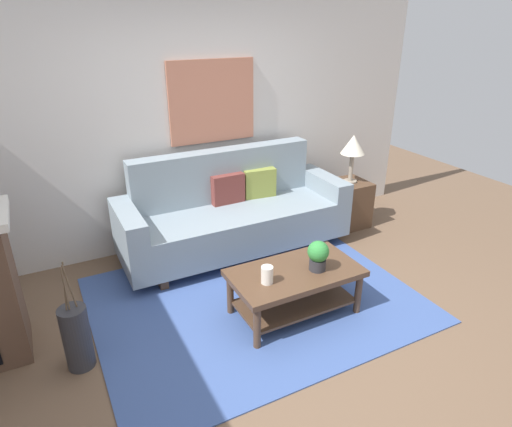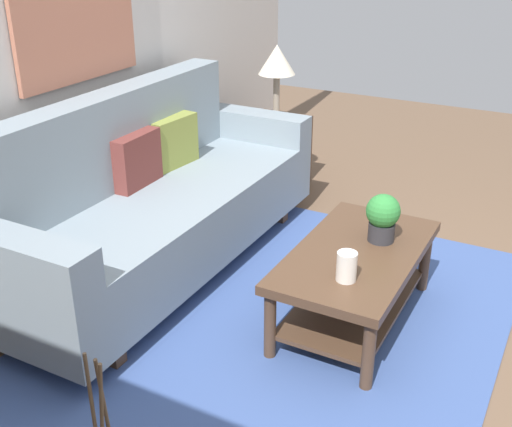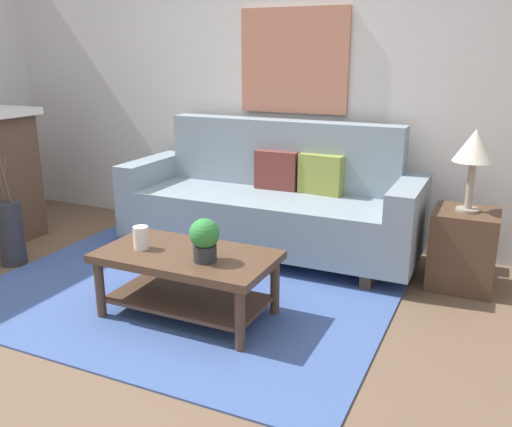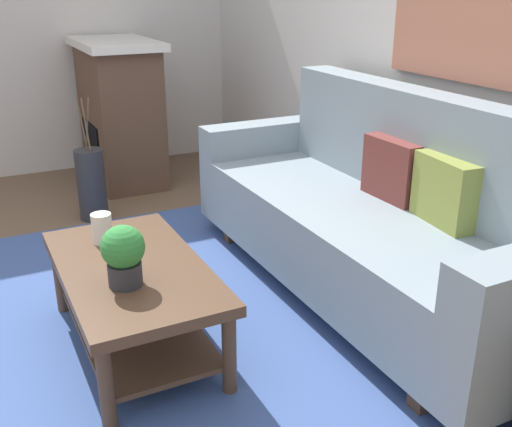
{
  "view_description": "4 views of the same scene",
  "coord_description": "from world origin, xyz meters",
  "views": [
    {
      "loc": [
        -1.54,
        -2.5,
        2.39
      ],
      "look_at": [
        0.22,
        0.91,
        0.66
      ],
      "focal_mm": 31.07,
      "sensor_mm": 36.0,
      "label": 1
    },
    {
      "loc": [
        -2.59,
        -0.73,
        1.99
      ],
      "look_at": [
        -0.03,
        0.64,
        0.64
      ],
      "focal_mm": 44.89,
      "sensor_mm": 36.0,
      "label": 2
    },
    {
      "loc": [
        1.92,
        -2.5,
        1.62
      ],
      "look_at": [
        0.44,
        0.72,
        0.57
      ],
      "focal_mm": 38.11,
      "sensor_mm": 36.0,
      "label": 3
    },
    {
      "loc": [
        2.59,
        -0.4,
        1.61
      ],
      "look_at": [
        0.16,
        0.82,
        0.54
      ],
      "focal_mm": 42.16,
      "sensor_mm": 36.0,
      "label": 4
    }
  ],
  "objects": [
    {
      "name": "side_table",
      "position": [
        1.74,
        1.41,
        0.28
      ],
      "size": [
        0.44,
        0.44,
        0.56
      ],
      "primitive_type": "cube",
      "color": "#513826",
      "rests_on": "ground_plane"
    },
    {
      "name": "wall_back",
      "position": [
        0.0,
        2.0,
        1.35
      ],
      "size": [
        5.68,
        0.1,
        2.7
      ],
      "primitive_type": "cube",
      "color": "silver",
      "rests_on": "ground_plane"
    },
    {
      "name": "throw_pillow_maroon",
      "position": [
        0.23,
        1.58,
        0.68
      ],
      "size": [
        0.36,
        0.13,
        0.32
      ],
      "primitive_type": "cube",
      "rotation": [
        0.0,
        0.0,
        0.02
      ],
      "color": "brown",
      "rests_on": "couch"
    },
    {
      "name": "throw_pillow_olive",
      "position": [
        0.61,
        1.58,
        0.68
      ],
      "size": [
        0.37,
        0.16,
        0.32
      ],
      "primitive_type": "cube",
      "rotation": [
        0.0,
        0.0,
        -0.1
      ],
      "color": "olive",
      "rests_on": "couch"
    },
    {
      "name": "couch",
      "position": [
        0.23,
        1.46,
        0.43
      ],
      "size": [
        2.43,
        0.84,
        1.08
      ],
      "color": "gray",
      "rests_on": "ground_plane"
    },
    {
      "name": "floor_vase_branch_b",
      "position": [
        -1.53,
        0.38,
        0.69
      ],
      "size": [
        0.05,
        0.05,
        0.36
      ],
      "primitive_type": "cylinder",
      "rotation": [
        -0.12,
        0.1,
        0.0
      ],
      "color": "brown",
      "rests_on": "floor_vase"
    },
    {
      "name": "coffee_table",
      "position": [
        0.21,
        0.18,
        0.31
      ],
      "size": [
        1.1,
        0.6,
        0.43
      ],
      "color": "#513826",
      "rests_on": "ground_plane"
    },
    {
      "name": "framed_painting",
      "position": [
        0.23,
        1.93,
        1.55
      ],
      "size": [
        0.96,
        0.03,
        0.86
      ],
      "primitive_type": "cube",
      "color": "#B77056"
    },
    {
      "name": "floor_vase",
      "position": [
        -1.52,
        0.36,
        0.25
      ],
      "size": [
        0.2,
        0.2,
        0.51
      ],
      "primitive_type": "cylinder",
      "color": "#2D2D33",
      "rests_on": "ground_plane"
    },
    {
      "name": "ground_plane",
      "position": [
        0.0,
        0.0,
        0.0
      ],
      "size": [
        9.68,
        9.68,
        0.0
      ],
      "primitive_type": "plane",
      "color": "brown"
    },
    {
      "name": "tabletop_vase",
      "position": [
        -0.09,
        0.12,
        0.5
      ],
      "size": [
        0.1,
        0.1,
        0.15
      ],
      "primitive_type": "cylinder",
      "color": "white",
      "rests_on": "coffee_table"
    },
    {
      "name": "floor_vase_branch_a",
      "position": [
        -1.5,
        0.36,
        0.69
      ],
      "size": [
        0.05,
        0.03,
        0.36
      ],
      "primitive_type": "cylinder",
      "rotation": [
        0.05,
        -0.11,
        0.0
      ],
      "color": "brown",
      "rests_on": "floor_vase"
    },
    {
      "name": "potted_plant_tabletop",
      "position": [
        0.38,
        0.11,
        0.57
      ],
      "size": [
        0.18,
        0.18,
        0.26
      ],
      "color": "#2D2D33",
      "rests_on": "coffee_table"
    },
    {
      "name": "area_rug",
      "position": [
        0.0,
        0.5,
        0.01
      ],
      "size": [
        2.8,
        2.2,
        0.01
      ],
      "primitive_type": "cube",
      "color": "#3D5693",
      "rests_on": "ground_plane"
    },
    {
      "name": "floor_vase_branch_c",
      "position": [
        -1.53,
        0.34,
        0.69
      ],
      "size": [
        0.01,
        0.05,
        0.36
      ],
      "primitive_type": "cylinder",
      "rotation": [
        0.09,
        0.0,
        0.0
      ],
      "color": "brown",
      "rests_on": "floor_vase"
    },
    {
      "name": "table_lamp",
      "position": [
        1.74,
        1.41,
        0.99
      ],
      "size": [
        0.28,
        0.28,
        0.57
      ],
      "color": "gray",
      "rests_on": "side_table"
    }
  ]
}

